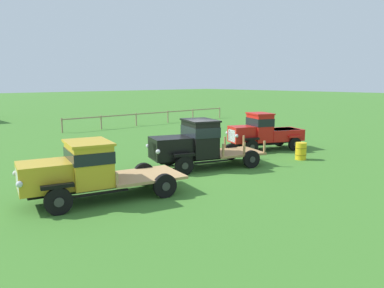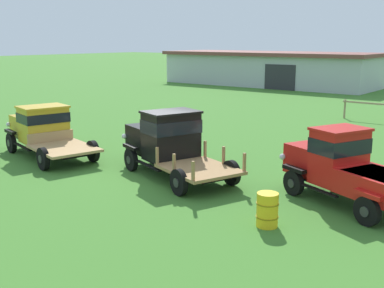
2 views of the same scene
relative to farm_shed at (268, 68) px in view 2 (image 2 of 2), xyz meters
name	(u,v)px [view 2 (image 2 of 2)]	position (x,y,z in m)	size (l,w,h in m)	color
ground_plane	(154,174)	(13.68, -32.90, -1.76)	(240.00, 240.00, 0.00)	#3D7528
farm_shed	(268,68)	(0.00, 0.00, 0.00)	(22.55, 7.98, 3.47)	#B2B7BC
vintage_truck_foreground_near	(42,128)	(7.87, -33.41, -0.66)	(5.93, 3.29, 2.06)	black
vintage_truck_second_in_line	(168,141)	(13.96, -32.43, -0.56)	(5.77, 3.61, 2.30)	black
vintage_truck_midrow_center	(346,167)	(20.22, -31.72, -0.67)	(4.75, 3.23, 2.21)	black
oil_drum_beside_row	(267,210)	(19.35, -34.77, -1.31)	(0.59, 0.59, 0.90)	gold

